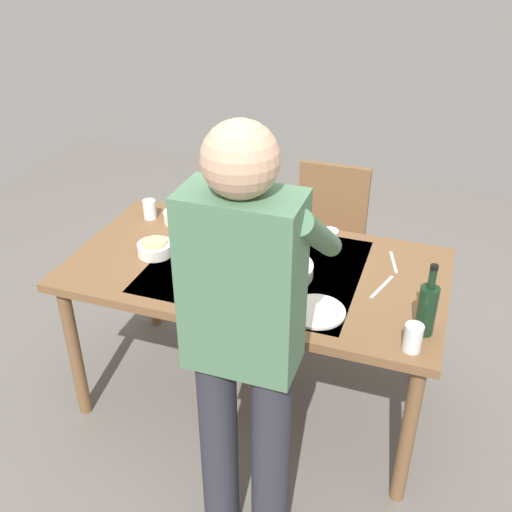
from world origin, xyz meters
The scene contains 17 objects.
ground_plane centered at (0.00, 0.00, 0.00)m, with size 6.00×6.00×0.00m, color #66605B.
dining_table centered at (0.00, 0.00, 0.70)m, with size 1.66×0.89×0.78m.
chair_near centered at (-0.15, -0.83, 0.53)m, with size 0.40×0.40×0.91m.
person_server centered at (-0.21, 0.71, 0.96)m, with size 0.42×0.61×1.69m.
wine_bottle centered at (-0.75, 0.24, 0.89)m, with size 0.07×0.07×0.30m.
wine_glass_left centered at (-0.16, 0.35, 0.88)m, with size 0.07×0.07×0.15m.
water_cup_near_left centered at (-0.72, 0.36, 0.83)m, with size 0.07×0.07×0.11m, color silver.
water_cup_near_right centered at (-0.28, -0.23, 0.83)m, with size 0.08×0.08×0.11m, color silver.
water_cup_far_left centered at (0.66, -0.26, 0.83)m, with size 0.07×0.07×0.10m, color silver.
water_cup_far_right centered at (0.09, -0.36, 0.83)m, with size 0.07×0.07×0.10m, color silver.
serving_bowl_pasta centered at (-0.12, 0.04, 0.81)m, with size 0.30×0.30×0.07m.
side_bowl_salad centered at (0.50, -0.28, 0.81)m, with size 0.18×0.18×0.07m.
side_bowl_bread centered at (0.47, 0.06, 0.81)m, with size 0.16×0.16×0.07m.
dinner_plate_near centered at (-0.34, 0.26, 0.78)m, with size 0.23×0.23×0.01m, color white.
dinner_plate_far centered at (0.19, 0.13, 0.78)m, with size 0.23×0.23×0.01m, color white.
table_knife centered at (-0.56, -0.01, 0.78)m, with size 0.01×0.20×0.01m, color silver.
table_fork centered at (-0.57, -0.23, 0.78)m, with size 0.01×0.18×0.01m, color silver.
Camera 1 is at (-0.74, 2.13, 2.17)m, focal length 41.79 mm.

